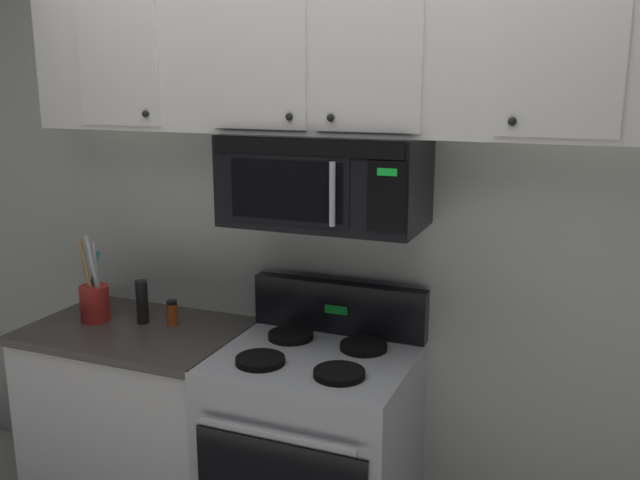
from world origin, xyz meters
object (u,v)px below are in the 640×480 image
at_px(over_range_microwave, 325,180).
at_px(utensil_crock_red, 94,299).
at_px(salt_shaker, 98,299).
at_px(stove_range, 314,455).
at_px(spice_jar, 172,313).
at_px(pepper_mill, 142,302).

bearing_deg(over_range_microwave, utensil_crock_red, -174.18).
bearing_deg(utensil_crock_red, salt_shaker, 125.88).
relative_size(stove_range, spice_jar, 10.13).
bearing_deg(stove_range, over_range_microwave, 90.14).
bearing_deg(stove_range, pepper_mill, 175.73).
height_order(stove_range, spice_jar, stove_range).
distance_m(stove_range, spice_jar, 0.87).
relative_size(pepper_mill, spice_jar, 1.75).
xyz_separation_m(stove_range, pepper_mill, (-0.85, 0.06, 0.53)).
relative_size(over_range_microwave, salt_shaker, 7.12).
bearing_deg(utensil_crock_red, over_range_microwave, 5.82).
height_order(stove_range, pepper_mill, stove_range).
distance_m(utensil_crock_red, salt_shaker, 0.15).
bearing_deg(stove_range, spice_jar, 172.71).
distance_m(salt_shaker, pepper_mill, 0.31).
bearing_deg(pepper_mill, utensil_crock_red, -165.74).
bearing_deg(salt_shaker, over_range_microwave, -0.59).
bearing_deg(over_range_microwave, pepper_mill, -176.38).
height_order(stove_range, over_range_microwave, over_range_microwave).
distance_m(stove_range, utensil_crock_red, 1.19).
xyz_separation_m(utensil_crock_red, pepper_mill, (0.21, 0.05, -0.00)).
relative_size(over_range_microwave, spice_jar, 6.87).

